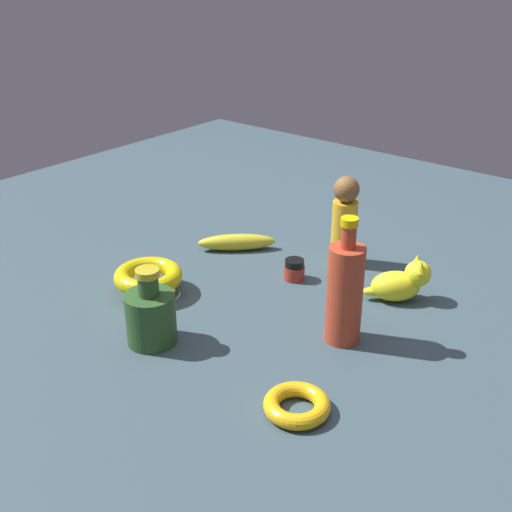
# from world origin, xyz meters

# --- Properties ---
(ground) EXTENTS (2.00, 2.00, 0.00)m
(ground) POSITION_xyz_m (0.00, 0.00, 0.00)
(ground) COLOR #384C56
(bottle_tall) EXTENTS (0.06, 0.06, 0.22)m
(bottle_tall) POSITION_xyz_m (0.02, 0.21, 0.09)
(bottle_tall) COLOR #B93F25
(bottle_tall) RESTS_ON ground
(person_figure_adult) EXTENTS (0.06, 0.06, 0.19)m
(person_figure_adult) POSITION_xyz_m (-0.23, 0.05, 0.10)
(person_figure_adult) COLOR gold
(person_figure_adult) RESTS_ON ground
(bowl) EXTENTS (0.13, 0.13, 0.05)m
(bowl) POSITION_xyz_m (0.12, -0.17, 0.03)
(bowl) COLOR #C4950F
(bowl) RESTS_ON ground
(banana) EXTENTS (0.14, 0.15, 0.04)m
(banana) POSITION_xyz_m (-0.14, -0.17, 0.02)
(banana) COLOR gold
(banana) RESTS_ON ground
(cat_figurine) EXTENTS (0.11, 0.11, 0.09)m
(cat_figurine) POSITION_xyz_m (-0.17, 0.22, 0.04)
(cat_figurine) COLOR yellow
(cat_figurine) RESTS_ON ground
(bangle) EXTENTS (0.10, 0.10, 0.02)m
(bangle) POSITION_xyz_m (0.23, 0.26, 0.01)
(bangle) COLOR yellow
(bangle) RESTS_ON ground
(bottle_short) EXTENTS (0.08, 0.08, 0.14)m
(bottle_short) POSITION_xyz_m (0.23, -0.04, 0.05)
(bottle_short) COLOR #2A5024
(bottle_short) RESTS_ON ground
(nail_polish_jar) EXTENTS (0.04, 0.04, 0.04)m
(nail_polish_jar) POSITION_xyz_m (-0.11, 0.01, 0.02)
(nail_polish_jar) COLOR #AB3022
(nail_polish_jar) RESTS_ON ground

